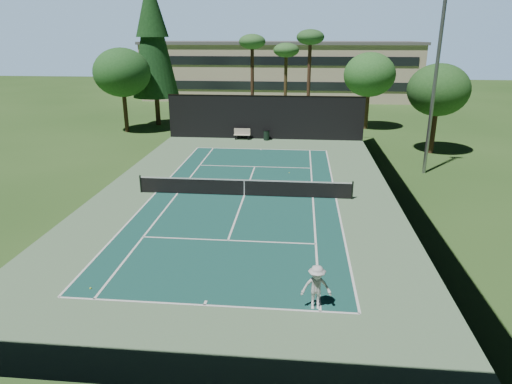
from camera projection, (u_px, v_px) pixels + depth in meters
ground at (244, 196)px, 27.52m from camera, size 160.00×160.00×0.00m
apron_slab at (244, 196)px, 27.51m from camera, size 18.00×32.00×0.01m
court_surface at (244, 196)px, 27.51m from camera, size 10.97×23.77×0.01m
court_lines at (244, 195)px, 27.51m from camera, size 11.07×23.87×0.01m
tennis_net at (244, 187)px, 27.33m from camera, size 12.90×0.10×1.10m
fence at (244, 163)px, 26.92m from camera, size 18.04×32.05×4.03m
player at (316, 287)px, 15.92m from camera, size 1.12×0.70×1.67m
tennis_ball_a at (91, 288)px, 17.37m from camera, size 0.08×0.08×0.08m
tennis_ball_b at (189, 181)px, 30.29m from camera, size 0.06×0.06×0.06m
tennis_ball_c at (289, 173)px, 32.01m from camera, size 0.06×0.06×0.06m
tennis_ball_d at (190, 178)px, 30.92m from camera, size 0.06×0.06×0.06m
park_bench at (242, 134)px, 42.19m from camera, size 1.50×0.45×1.02m
trash_bin at (266, 135)px, 41.90m from camera, size 0.56×0.56×0.95m
pine_tree at (152, 31)px, 46.20m from camera, size 4.80×4.80×15.00m
palm_a at (252, 45)px, 47.61m from camera, size 2.80×2.80×9.32m
palm_b at (286, 53)px, 49.45m from camera, size 2.80×2.80×8.42m
palm_c at (310, 41)px, 45.99m from camera, size 2.80×2.80×9.77m
decid_tree_a at (369, 75)px, 45.55m from camera, size 5.12×5.12×7.62m
decid_tree_b at (438, 90)px, 35.88m from camera, size 4.80×4.80×7.14m
decid_tree_c at (122, 73)px, 43.85m from camera, size 5.44×5.44×8.09m
campus_building at (280, 70)px, 69.42m from camera, size 40.50×12.50×8.30m
light_pole at (435, 79)px, 29.97m from camera, size 0.90×0.25×12.22m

